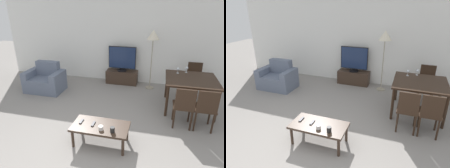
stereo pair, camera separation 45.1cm
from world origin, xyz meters
TOP-DOWN VIEW (x-y plane):
  - ground_plane at (0.00, 0.00)m, footprint 18.00×18.00m
  - wall_back at (0.00, 3.86)m, footprint 7.73×0.06m
  - armchair at (-1.93, 2.53)m, footprint 1.03×0.69m
  - tv_stand at (0.07, 3.60)m, footprint 0.96×0.37m
  - tv at (0.07, 3.60)m, footprint 0.83×0.29m
  - coffee_table at (0.28, 0.66)m, footprint 1.00×0.52m
  - dining_table at (1.92, 2.40)m, footprint 1.13×1.10m
  - dining_chair_near at (1.72, 1.55)m, footprint 0.40×0.40m
  - dining_chair_far at (2.11, 3.25)m, footprint 0.40×0.40m
  - dining_chair_near_right at (2.11, 1.55)m, footprint 0.40×0.40m
  - floor_lamp at (0.95, 3.42)m, footprint 0.34×0.34m
  - remote_primary at (0.15, 0.66)m, footprint 0.04×0.15m
  - remote_secondary at (-0.08, 0.69)m, footprint 0.04×0.15m
  - cup_white_near at (0.53, 0.53)m, footprint 0.08×0.08m
  - cup_colored_far at (0.32, 0.54)m, footprint 0.08×0.08m
  - wine_glass_left at (1.63, 2.71)m, footprint 0.07×0.07m
  - wine_glass_center at (1.84, 2.82)m, footprint 0.07×0.07m

SIDE VIEW (x-z plane):
  - ground_plane at x=0.00m, z-range 0.00..0.00m
  - tv_stand at x=0.07m, z-range 0.00..0.41m
  - armchair at x=-1.93m, z-range -0.11..0.70m
  - coffee_table at x=0.28m, z-range 0.14..0.52m
  - remote_primary at x=0.15m, z-range 0.38..0.40m
  - remote_secondary at x=-0.08m, z-range 0.38..0.40m
  - cup_colored_far at x=0.32m, z-range 0.38..0.45m
  - cup_white_near at x=0.53m, z-range 0.38..0.47m
  - dining_chair_near at x=1.72m, z-range 0.06..0.94m
  - dining_chair_far at x=2.11m, z-range 0.06..0.94m
  - dining_chair_near_right at x=2.11m, z-range 0.06..0.94m
  - dining_table at x=1.92m, z-range 0.29..1.06m
  - tv at x=0.07m, z-range 0.41..1.16m
  - wine_glass_left at x=1.63m, z-range 0.79..0.94m
  - wine_glass_center at x=1.84m, z-range 0.79..0.94m
  - wall_back at x=0.00m, z-range 0.00..2.70m
  - floor_lamp at x=0.95m, z-range 0.63..2.31m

